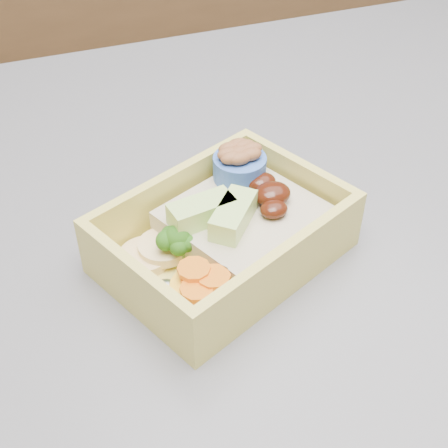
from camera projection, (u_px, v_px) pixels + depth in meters
name	position (u px, v px, depth m)	size (l,w,h in m)	color
bento_box	(227.00, 230.00, 0.42)	(0.19, 0.17, 0.06)	#DACB5A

